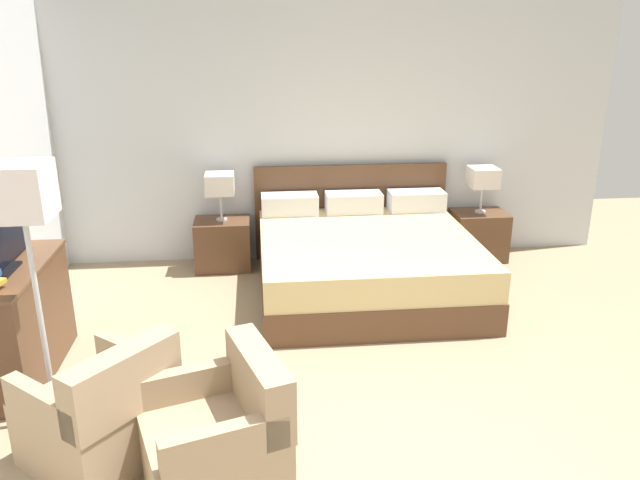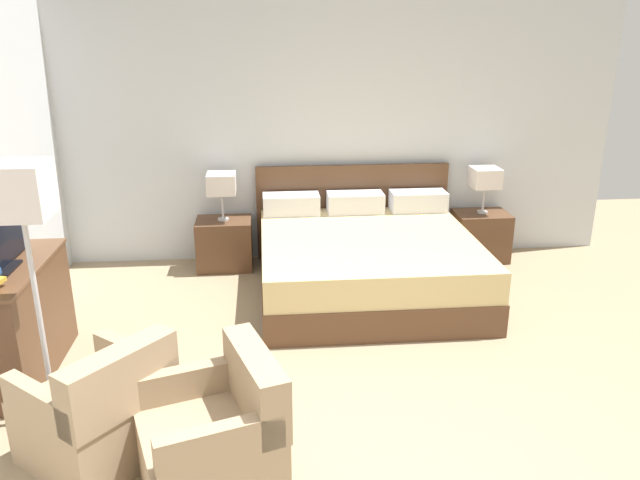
% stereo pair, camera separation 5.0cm
% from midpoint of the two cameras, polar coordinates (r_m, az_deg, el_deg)
% --- Properties ---
extents(wall_back, '(6.28, 0.06, 2.63)m').
position_cam_midpoint_polar(wall_back, '(6.46, -1.04, 9.71)').
color(wall_back, silver).
rests_on(wall_back, ground).
extents(bed, '(2.01, 2.00, 1.00)m').
position_cam_midpoint_polar(bed, '(5.80, 3.90, -1.82)').
color(bed, brown).
rests_on(bed, ground).
extents(nightstand_left, '(0.55, 0.42, 0.51)m').
position_cam_midpoint_polar(nightstand_left, '(6.42, -9.08, -0.37)').
color(nightstand_left, brown).
rests_on(nightstand_left, ground).
extents(nightstand_right, '(0.55, 0.42, 0.51)m').
position_cam_midpoint_polar(nightstand_right, '(6.80, 14.05, 0.42)').
color(nightstand_right, brown).
rests_on(nightstand_right, ground).
extents(table_lamp_left, '(0.28, 0.28, 0.48)m').
position_cam_midpoint_polar(table_lamp_left, '(6.24, -9.37, 5.04)').
color(table_lamp_left, '#B7B7BC').
rests_on(table_lamp_left, nightstand_left).
extents(table_lamp_right, '(0.28, 0.28, 0.48)m').
position_cam_midpoint_polar(table_lamp_right, '(6.64, 14.48, 5.53)').
color(table_lamp_right, '#B7B7BC').
rests_on(table_lamp_right, nightstand_right).
extents(dresser, '(0.48, 1.16, 0.82)m').
position_cam_midpoint_polar(dresser, '(4.85, -26.44, -6.65)').
color(dresser, brown).
rests_on(dresser, ground).
extents(armchair_by_window, '(0.97, 0.97, 0.76)m').
position_cam_midpoint_polar(armchair_by_window, '(3.84, -19.66, -14.91)').
color(armchair_by_window, '#9E8466').
rests_on(armchair_by_window, ground).
extents(armchair_companion, '(0.87, 0.86, 0.76)m').
position_cam_midpoint_polar(armchair_companion, '(3.50, -9.57, -17.67)').
color(armchair_companion, '#9E8466').
rests_on(armchair_companion, ground).
extents(floor_lamp, '(0.32, 0.32, 1.65)m').
position_cam_midpoint_polar(floor_lamp, '(3.88, -25.86, 2.50)').
color(floor_lamp, '#B7B7BC').
rests_on(floor_lamp, ground).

